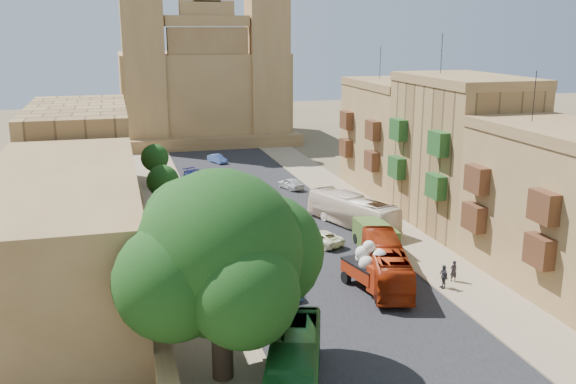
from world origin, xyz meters
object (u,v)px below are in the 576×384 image
car_blue_a (285,286)px  car_white_a (272,220)px  bus_red_east (386,263)px  street_tree_c (163,181)px  bus_cream_east (353,211)px  car_dkblue (198,176)px  olive_pickup (375,237)px  pedestrian_a (453,271)px  church (203,81)px  street_tree_d (155,158)px  bus_green_north (293,372)px  car_white_b (290,183)px  pedestrian_c (444,277)px  car_cream (320,238)px  car_blue_b (217,159)px  street_tree_b (175,214)px  red_truck (376,271)px  ficus_tree (222,258)px  street_tree_a (193,267)px

car_blue_a → car_white_a: size_ratio=1.01×
bus_red_east → street_tree_c: bearing=-41.8°
bus_cream_east → car_dkblue: (-11.50, 21.61, -0.78)m
street_tree_c → olive_pickup: bearing=-43.7°
olive_pickup → pedestrian_a: (2.75, -7.96, -0.25)m
olive_pickup → bus_red_east: (-2.06, -6.84, 0.43)m
church → car_dkblue: size_ratio=7.73×
bus_red_east → car_dkblue: 36.11m
church → street_tree_d: 32.80m
bus_cream_east → car_white_a: bus_cream_east is taller
bus_green_north → car_white_b: 42.91m
car_dkblue → pedestrian_c: pedestrian_c is taller
car_cream → car_white_b: 19.58m
car_cream → car_blue_b: (-3.05, 36.21, -0.04)m
street_tree_d → bus_cream_east: size_ratio=0.47×
street_tree_b → street_tree_c: street_tree_b is taller
red_truck → car_blue_a: size_ratio=1.67×
car_dkblue → olive_pickup: bearing=-92.1°
church → car_white_b: bearing=-82.6°
ficus_tree → street_tree_d: bearing=90.8°
car_dkblue → bus_red_east: bearing=-99.2°
car_white_a → car_cream: (2.68, -6.10, 0.00)m
church → street_tree_d: bearing=-108.1°
street_tree_b → car_white_a: street_tree_b is taller
car_dkblue → car_blue_b: bearing=45.5°
red_truck → car_blue_b: 46.98m
car_white_b → car_blue_a: bearing=55.4°
red_truck → street_tree_d: bearing=109.5°
street_tree_b → red_truck: 17.23m
bus_green_north → bus_cream_east: bus_green_north is taller
street_tree_a → red_truck: (12.60, 0.39, -1.73)m
bus_green_north → pedestrian_c: bearing=56.4°
bus_red_east → pedestrian_c: bus_red_east is taller
car_blue_a → car_white_a: (2.90, 15.50, -0.03)m
ficus_tree → car_white_a: (8.75, 25.10, -6.00)m
ficus_tree → car_white_b: (14.13, 38.40, -5.96)m
church → street_tree_b: (-10.00, -54.61, -6.22)m
street_tree_c → bus_cream_east: street_tree_c is taller
ficus_tree → pedestrian_a: (18.22, 8.69, -5.81)m
car_white_a → bus_red_east: bearing=-61.7°
bus_red_east → car_white_b: (0.73, 28.59, -0.83)m
street_tree_b → olive_pickup: street_tree_b is taller
ficus_tree → street_tree_d: size_ratio=2.27×
ficus_tree → pedestrian_a: 21.00m
bus_cream_east → car_blue_b: bus_cream_east is taller
church → pedestrian_c: church is taller
car_white_a → red_truck: bearing=-67.6°
car_white_b → church: bearing=-101.1°
street_tree_b → bus_red_east: size_ratio=0.47×
olive_pickup → car_cream: 4.68m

